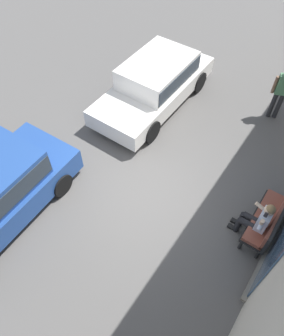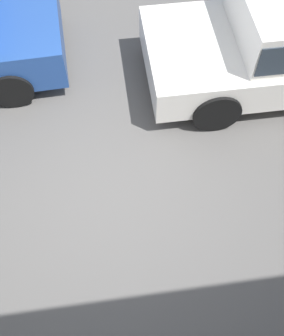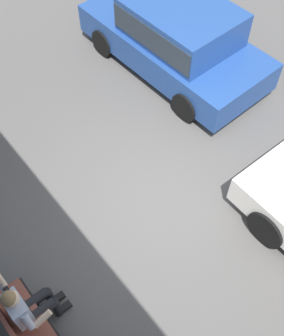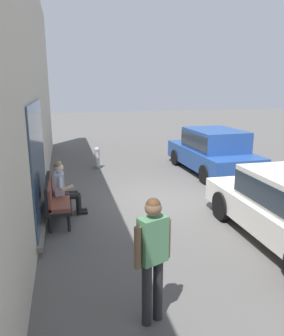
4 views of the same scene
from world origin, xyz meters
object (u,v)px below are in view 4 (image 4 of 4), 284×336
bench (55,197)px  person_on_phone (64,187)px  parked_car_mid (213,149)px  pedestrian_standing (153,251)px  fire_hydrant (97,158)px

bench → person_on_phone: bearing=-39.6°
person_on_phone → parked_car_mid: parked_car_mid is taller
pedestrian_standing → person_on_phone: bearing=14.8°
person_on_phone → pedestrian_standing: bearing=-165.2°
fire_hydrant → bench: bearing=162.6°
bench → pedestrian_standing: pedestrian_standing is taller
person_on_phone → fire_hydrant: 4.52m
parked_car_mid → fire_hydrant: parked_car_mid is taller
person_on_phone → pedestrian_standing: size_ratio=0.76×
person_on_phone → fire_hydrant: size_ratio=1.62×
parked_car_mid → fire_hydrant: 4.25m
parked_car_mid → bench: bearing=119.8°
bench → pedestrian_standing: bearing=-161.1°
person_on_phone → parked_car_mid: bearing=-61.3°
pedestrian_standing → bench: bearing=18.9°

